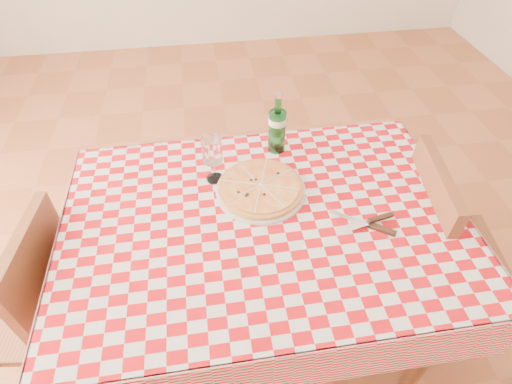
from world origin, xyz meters
TOP-DOWN VIEW (x-y plane):
  - dining_table at (0.00, 0.00)m, footprint 1.20×0.80m
  - tablecloth at (0.00, 0.00)m, footprint 1.30×0.90m
  - chair_near at (0.68, 0.00)m, footprint 0.45×0.45m
  - chair_far at (-0.82, -0.02)m, footprint 0.42×0.42m
  - pizza_plate at (0.01, 0.12)m, footprint 0.39×0.39m
  - water_bottle at (0.10, 0.34)m, footprint 0.09×0.09m
  - wine_glass at (-0.14, 0.21)m, footprint 0.08×0.08m
  - cutlery at (0.31, -0.08)m, footprint 0.26×0.22m

SIDE VIEW (x-z plane):
  - chair_far at x=-0.82m, z-range 0.06..0.89m
  - chair_near at x=0.68m, z-range 0.06..0.93m
  - dining_table at x=0.00m, z-range 0.28..1.03m
  - tablecloth at x=0.00m, z-range 0.75..0.76m
  - cutlery at x=0.31m, z-range 0.76..0.78m
  - pizza_plate at x=0.01m, z-range 0.76..0.80m
  - wine_glass at x=-0.14m, z-range 0.76..0.93m
  - water_bottle at x=0.10m, z-range 0.76..1.00m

